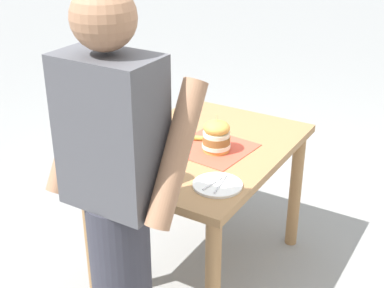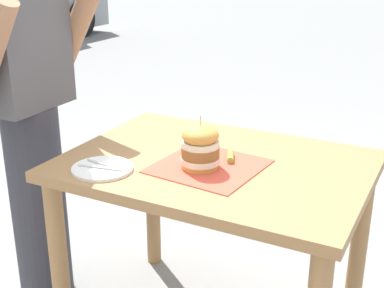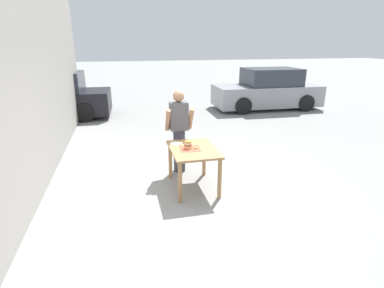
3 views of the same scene
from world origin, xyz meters
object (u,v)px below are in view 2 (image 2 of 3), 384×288
object	(u,v)px
sandwich	(200,147)
diner_across_table	(29,110)
side_plate_with_forks	(102,168)
pickle_spear	(231,156)
patio_table	(215,192)

from	to	relation	value
sandwich	diner_across_table	xyz separation A→B (m)	(-0.01, 0.79, 0.03)
diner_across_table	side_plate_with_forks	bearing A→B (deg)	-108.57
pickle_spear	sandwich	bearing A→B (deg)	151.90
side_plate_with_forks	patio_table	bearing A→B (deg)	-50.64
patio_table	side_plate_with_forks	bearing A→B (deg)	129.36
patio_table	sandwich	bearing A→B (deg)	168.06
side_plate_with_forks	diner_across_table	size ratio (longest dim) A/B	0.13
diner_across_table	pickle_spear	bearing A→B (deg)	-81.22
pickle_spear	patio_table	bearing A→B (deg)	123.77
sandwich	pickle_spear	xyz separation A→B (m)	(0.12, -0.07, -0.07)
side_plate_with_forks	diner_across_table	bearing A→B (deg)	71.43
patio_table	sandwich	world-z (taller)	sandwich
patio_table	pickle_spear	size ratio (longest dim) A/B	12.49
patio_table	diner_across_table	xyz separation A→B (m)	(-0.10, 0.81, 0.24)
patio_table	side_plate_with_forks	world-z (taller)	side_plate_with_forks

